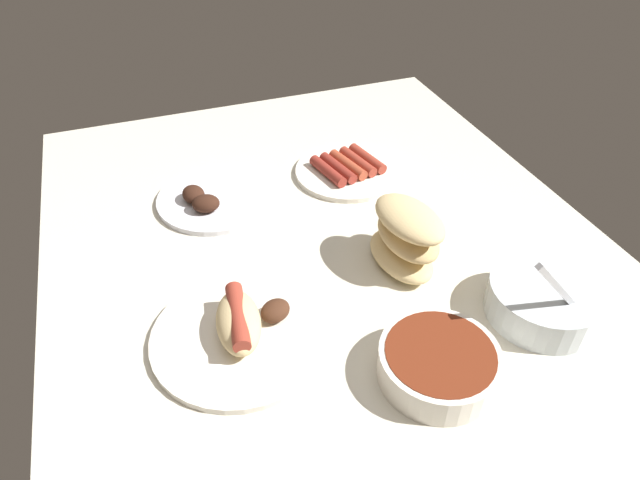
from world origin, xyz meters
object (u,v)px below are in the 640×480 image
at_px(plate_sausages, 348,169).
at_px(plate_grilled_meat, 213,198).
at_px(plate_hotdog_assembled, 241,329).
at_px(bowl_chili, 439,362).
at_px(bread_stack, 406,237).
at_px(bowl_coleslaw, 545,298).

xyz_separation_m(plate_sausages, plate_grilled_meat, (0.01, -0.27, -0.00)).
relative_size(plate_hotdog_assembled, bowl_chili, 1.59).
xyz_separation_m(plate_sausages, plate_hotdog_assembled, (0.34, -0.29, 0.01)).
xyz_separation_m(bread_stack, bowl_chili, (0.21, -0.06, -0.03)).
height_order(plate_sausages, bowl_coleslaw, bowl_coleslaw).
distance_m(plate_grilled_meat, bread_stack, 0.37).
height_order(plate_hotdog_assembled, bread_stack, bread_stack).
xyz_separation_m(plate_hotdog_assembled, bowl_chili, (0.15, 0.22, 0.01)).
relative_size(plate_sausages, plate_hotdog_assembled, 0.83).
distance_m(plate_hotdog_assembled, bowl_chili, 0.26).
distance_m(bread_stack, bowl_chili, 0.22).
distance_m(plate_grilled_meat, plate_hotdog_assembled, 0.33).
relative_size(plate_grilled_meat, plate_hotdog_assembled, 0.87).
relative_size(bowl_coleslaw, bowl_chili, 1.04).
bearing_deg(bowl_coleslaw, plate_grilled_meat, -138.27).
xyz_separation_m(plate_grilled_meat, bread_stack, (0.27, 0.25, 0.05)).
xyz_separation_m(plate_sausages, bread_stack, (0.27, -0.02, 0.04)).
bearing_deg(bread_stack, plate_sausages, 176.45).
bearing_deg(bowl_chili, plate_hotdog_assembled, -123.78).
height_order(bread_stack, bowl_coleslaw, bowl_coleslaw).
relative_size(plate_hotdog_assembled, bread_stack, 1.67).
distance_m(plate_sausages, plate_hotdog_assembled, 0.45).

